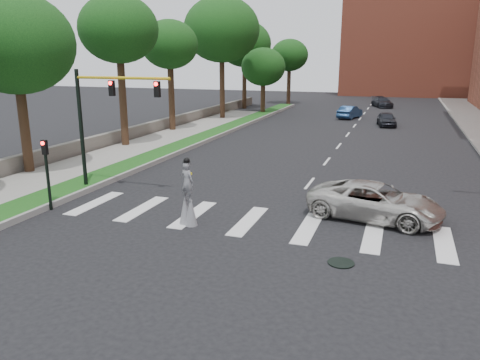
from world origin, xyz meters
TOP-DOWN VIEW (x-y plane):
  - ground_plane at (0.00, 0.00)m, footprint 160.00×160.00m
  - grass_median at (-11.50, 20.00)m, footprint 2.00×60.00m
  - median_curb at (-10.45, 20.00)m, footprint 0.20×60.00m
  - sidewalk_left at (-14.50, 10.00)m, footprint 4.00×60.00m
  - stone_wall at (-17.00, 22.00)m, footprint 0.50×56.00m
  - manhole at (3.00, -2.00)m, footprint 0.90×0.90m
  - building_backdrop at (6.00, 78.00)m, footprint 26.00×14.00m
  - traffic_signal at (-9.78, 3.00)m, footprint 5.30×0.23m
  - secondary_signal at (-10.30, -0.50)m, footprint 0.25×0.21m
  - stilt_performer at (-3.52, -0.22)m, footprint 0.82×0.62m
  - suv_crossing at (3.76, 3.05)m, footprint 6.04×3.62m
  - car_near at (3.06, 32.89)m, footprint 2.30×4.32m
  - car_mid at (-1.18, 38.04)m, footprint 2.57×4.62m
  - car_far at (1.68, 52.39)m, footprint 3.59×5.31m
  - tree_1 at (-16.29, 4.68)m, footprint 6.64×6.64m
  - tree_2 at (-15.70, 14.18)m, footprint 5.86×5.86m
  - tree_3 at (-15.89, 22.55)m, footprint 5.17×5.17m
  - tree_4 at (-14.75, 32.62)m, footprint 8.27×8.27m
  - tree_5 at (-16.08, 44.32)m, footprint 7.10×7.10m
  - tree_6 at (-11.97, 39.31)m, footprint 5.40×5.40m
  - tree_7 at (-11.88, 52.64)m, footprint 5.47×5.47m

SIDE VIEW (x-z plane):
  - ground_plane at x=0.00m, z-range 0.00..0.00m
  - manhole at x=3.00m, z-range 0.00..0.04m
  - sidewalk_left at x=-14.50m, z-range 0.00..0.18m
  - grass_median at x=-11.50m, z-range 0.00..0.25m
  - median_curb at x=-10.45m, z-range 0.00..0.28m
  - stone_wall at x=-17.00m, z-range 0.00..1.10m
  - car_near at x=3.06m, z-range 0.00..1.40m
  - car_far at x=1.68m, z-range 0.00..1.43m
  - car_mid at x=-1.18m, z-range 0.00..1.44m
  - suv_crossing at x=3.76m, z-range 0.00..1.57m
  - stilt_performer at x=-3.52m, z-range -0.33..2.53m
  - secondary_signal at x=-10.30m, z-range 0.33..3.56m
  - traffic_signal at x=-9.78m, z-range 1.05..7.25m
  - tree_6 at x=-11.97m, z-range 1.66..9.64m
  - tree_7 at x=-11.88m, z-range 2.35..11.81m
  - tree_1 at x=-16.29m, z-range 2.31..12.66m
  - tree_3 at x=-15.89m, z-range 2.78..12.90m
  - tree_5 at x=-16.08m, z-range 2.72..14.28m
  - tree_2 at x=-15.70m, z-range 3.09..14.38m
  - building_backdrop at x=6.00m, z-range 0.00..18.00m
  - tree_4 at x=-14.75m, z-range 3.08..16.31m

